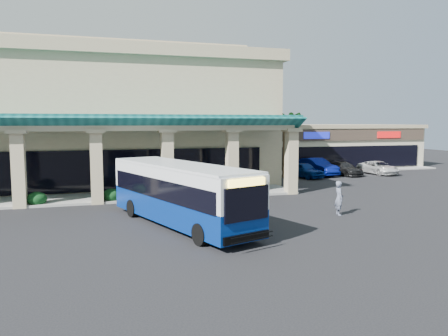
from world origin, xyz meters
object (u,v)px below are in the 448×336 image
object	(u,v)px
pedestrian	(339,198)
car_red	(343,168)
car_silver	(303,170)
car_white	(316,167)
car_gray	(378,168)
transit_bus	(180,195)

from	to	relation	value
pedestrian	car_red	size ratio (longest dim) A/B	0.42
pedestrian	car_silver	bearing A→B (deg)	-8.18
pedestrian	car_white	bearing A→B (deg)	-12.74
car_silver	car_gray	xyz separation A→B (m)	(8.48, 0.35, -0.09)
car_white	car_red	bearing A→B (deg)	-23.60
car_silver	car_white	world-z (taller)	car_white
pedestrian	car_white	distance (m)	18.60
car_white	car_red	xyz separation A→B (m)	(2.59, -0.65, -0.18)
transit_bus	car_silver	distance (m)	21.35
transit_bus	pedestrian	world-z (taller)	transit_bus
transit_bus	car_gray	xyz separation A→B (m)	(23.26, 15.74, -0.91)
pedestrian	transit_bus	bearing A→B (deg)	101.30
car_silver	car_red	distance (m)	4.70
car_silver	car_red	xyz separation A→B (m)	(4.65, 0.64, -0.08)
pedestrian	car_red	distance (m)	19.29
car_red	car_gray	distance (m)	3.84
car_white	pedestrian	bearing A→B (deg)	-124.53
transit_bus	car_red	distance (m)	25.20
pedestrian	car_gray	world-z (taller)	pedestrian
transit_bus	car_silver	bearing A→B (deg)	27.49
pedestrian	car_silver	distance (m)	16.61
transit_bus	car_red	world-z (taller)	transit_bus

